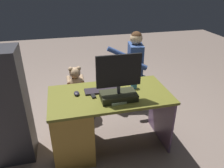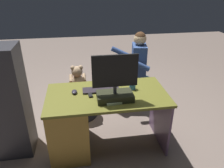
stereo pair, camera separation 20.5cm
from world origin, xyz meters
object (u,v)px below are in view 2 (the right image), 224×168
Objects in this scene: keyboard at (101,90)px; computer_mouse at (74,92)px; cup at (133,85)px; office_chair_teddy at (79,100)px; monitor at (115,86)px; person at (133,65)px; desk at (78,121)px; tv_remote at (90,94)px; visitor_chair at (137,89)px; teddy_bear at (78,78)px.

computer_mouse is (0.30, 0.02, 0.01)m from keyboard.
cup reaches higher than office_chair_teddy.
monitor reaches higher than office_chair_teddy.
person is (-0.84, -0.15, 0.44)m from office_chair_teddy.
tv_remote is (-0.15, -0.01, 0.34)m from desk.
cup is 0.19× the size of visitor_chair.
keyboard is 0.35× the size of person.
monitor is at bearing 120.08° from keyboard.
teddy_bear reaches higher than keyboard.
person reaches higher than teddy_bear.
desk is 2.71× the size of monitor.
tv_remote reaches higher than visitor_chair.
desk is 14.12× the size of computer_mouse.
desk is 0.76m from teddy_bear.
computer_mouse is 0.18m from tv_remote.
person reaches higher than tv_remote.
teddy_bear is at bearing -65.13° from monitor.
computer_mouse is 0.81m from office_chair_teddy.
monitor is 0.42× the size of person.
desk is at bearing 45.04° from person.
cup is (-0.37, 0.02, 0.04)m from keyboard.
keyboard is 0.37m from cup.
keyboard is at bearing 113.35° from office_chair_teddy.
computer_mouse is 0.20× the size of visitor_chair.
computer_mouse is 0.18× the size of office_chair_teddy.
desk is at bearing 88.56° from teddy_bear.
keyboard is at bearing -156.71° from tv_remote.
computer_mouse is 0.64× the size of tv_remote.
desk is 3.23× the size of keyboard.
keyboard is 0.30m from computer_mouse.
monitor is at bearing 155.16° from computer_mouse.
office_chair_teddy is (0.64, -0.64, -0.52)m from cup.
cup is 0.92m from teddy_bear.
monitor reaches higher than keyboard.
cup is at bearing -173.57° from desk.
keyboard reaches higher than visitor_chair.
visitor_chair is (-0.93, -0.16, 0.03)m from office_chair_teddy.
monitor is at bearing 144.80° from tv_remote.
person is at bearing -136.14° from tv_remote.
person is (-0.70, -0.85, -0.04)m from tv_remote.
monitor reaches higher than desk.
tv_remote is at bearing 50.22° from person.
person is at bearing -114.27° from monitor.
visitor_chair is at bearing -170.00° from person.
cup is 0.08× the size of person.
visitor_chair is at bearing -129.97° from keyboard.
monitor is 1.29m from visitor_chair.
teddy_bear is 0.86m from person.
tv_remote is at bearing 101.04° from office_chair_teddy.
teddy_bear reaches higher than tv_remote.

